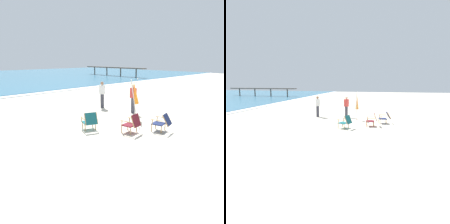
# 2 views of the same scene
# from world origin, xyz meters

# --- Properties ---
(ground_plane) EXTENTS (80.00, 80.00, 0.00)m
(ground_plane) POSITION_xyz_m (0.00, 0.00, 0.00)
(ground_plane) COLOR beige
(surf_band) EXTENTS (80.00, 1.10, 0.06)m
(surf_band) POSITION_xyz_m (0.00, 12.37, 0.03)
(surf_band) COLOR white
(surf_band) RESTS_ON ground
(beach_chair_far_center) EXTENTS (0.65, 0.74, 0.82)m
(beach_chair_far_center) POSITION_xyz_m (-1.77, -0.29, 0.43)
(beach_chair_far_center) COLOR maroon
(beach_chair_far_center) RESTS_ON ground
(beach_chair_mid_center) EXTENTS (0.81, 0.88, 0.80)m
(beach_chair_mid_center) POSITION_xyz_m (-2.76, 1.24, 0.43)
(beach_chair_mid_center) COLOR #196066
(beach_chair_mid_center) RESTS_ON ground
(beach_chair_front_right) EXTENTS (0.72, 0.87, 0.78)m
(beach_chair_front_right) POSITION_xyz_m (-0.73, -1.06, 0.42)
(beach_chair_front_right) COLOR #19234C
(beach_chair_front_right) RESTS_ON ground
(umbrella_furled_orange) EXTENTS (0.63, 0.25, 2.07)m
(umbrella_furled_orange) POSITION_xyz_m (-0.11, 0.92, 1.35)
(umbrella_furled_orange) COLOR #B7B2A8
(umbrella_furled_orange) RESTS_ON ground
(person_near_chairs) EXTENTS (0.24, 0.36, 1.63)m
(person_near_chairs) POSITION_xyz_m (0.91, 1.87, 0.84)
(person_near_chairs) COLOR #383842
(person_near_chairs) RESTS_ON ground
(person_by_waterline) EXTENTS (0.34, 0.39, 1.63)m
(person_by_waterline) POSITION_xyz_m (0.63, 4.11, 0.84)
(person_by_waterline) COLOR #383842
(person_by_waterline) RESTS_ON ground
(pier_distant) EXTENTS (0.90, 13.32, 1.58)m
(pier_distant) POSITION_xyz_m (19.11, 21.13, 1.42)
(pier_distant) COLOR brown
(pier_distant) RESTS_ON ground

